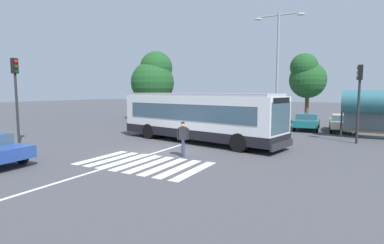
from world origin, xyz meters
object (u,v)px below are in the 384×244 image
parked_car_silver (273,119)px  background_tree_left (154,78)px  traffic_light_near_corner (16,87)px  parked_car_black (217,116)px  twin_arm_street_lamp (278,60)px  pedestrian_crossing_street (183,137)px  parked_car_teal (307,120)px  parked_car_champagne (343,122)px  parked_car_charcoal (192,115)px  traffic_light_far_corner (359,91)px  background_tree_right (307,76)px  city_transit_bus (198,117)px  bus_stop_shelter (383,103)px  parked_car_red (243,118)px

parked_car_silver → background_tree_left: bearing=175.0°
traffic_light_near_corner → background_tree_left: size_ratio=0.68×
parked_car_black → twin_arm_street_lamp: size_ratio=0.49×
pedestrian_crossing_street → traffic_light_near_corner: 11.00m
pedestrian_crossing_street → parked_car_black: 15.08m
pedestrian_crossing_street → parked_car_teal: bearing=74.6°
parked_car_teal → parked_car_champagne: size_ratio=1.00×
twin_arm_street_lamp → background_tree_left: size_ratio=1.22×
parked_car_black → parked_car_charcoal: bearing=-175.2°
traffic_light_near_corner → traffic_light_far_corner: bearing=28.8°
traffic_light_far_corner → parked_car_champagne: bearing=99.8°
parked_car_champagne → traffic_light_far_corner: size_ratio=0.98×
parked_car_black → traffic_light_far_corner: 13.66m
parked_car_teal → background_tree_right: 5.75m
city_transit_bus → bus_stop_shelter: bearing=32.5°
pedestrian_crossing_street → twin_arm_street_lamp: twin_arm_street_lamp is taller
parked_car_charcoal → traffic_light_far_corner: bearing=-21.9°
traffic_light_near_corner → twin_arm_street_lamp: twin_arm_street_lamp is taller
parked_car_charcoal → parked_car_red: size_ratio=1.01×
parked_car_charcoal → parked_car_teal: 11.07m
parked_car_red → parked_car_teal: size_ratio=0.98×
parked_car_champagne → traffic_light_far_corner: (0.98, -5.68, 2.42)m
parked_car_charcoal → parked_car_black: same height
parked_car_red → parked_car_charcoal: bearing=176.0°
parked_car_charcoal → background_tree_right: 11.67m
parked_car_red → background_tree_right: background_tree_right is taller
parked_car_black → parked_car_teal: 8.35m
bus_stop_shelter → background_tree_right: bearing=128.4°
parked_car_teal → bus_stop_shelter: (5.04, -3.07, 1.65)m
city_transit_bus → parked_car_black: 10.66m
parked_car_teal → traffic_light_near_corner: (-14.41, -15.46, 2.65)m
city_transit_bus → parked_car_black: (-3.15, 10.15, -0.82)m
bus_stop_shelter → twin_arm_street_lamp: twin_arm_street_lamp is taller
background_tree_left → parked_car_silver: bearing=-5.0°
parked_car_black → traffic_light_far_corner: (11.97, -6.12, 2.42)m
parked_car_teal → twin_arm_street_lamp: size_ratio=0.50×
parked_car_teal → twin_arm_street_lamp: (-2.13, -1.76, 4.86)m
parked_car_teal → traffic_light_far_corner: 7.06m
parked_car_charcoal → city_transit_bus: bearing=-59.3°
parked_car_black → traffic_light_far_corner: size_ratio=0.95×
parked_car_teal → bus_stop_shelter: 6.13m
parked_car_black → twin_arm_street_lamp: 8.22m
twin_arm_street_lamp → traffic_light_near_corner: bearing=-131.9°
pedestrian_crossing_street → parked_car_red: bearing=97.0°
parked_car_teal → traffic_light_far_corner: bearing=-56.8°
traffic_light_far_corner → twin_arm_street_lamp: size_ratio=0.51×
parked_car_red → parked_car_champagne: bearing=1.2°
parked_car_silver → twin_arm_street_lamp: bearing=-70.2°
parked_car_charcoal → parked_car_champagne: same height
parked_car_silver → background_tree_left: (-13.62, 1.19, 3.84)m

